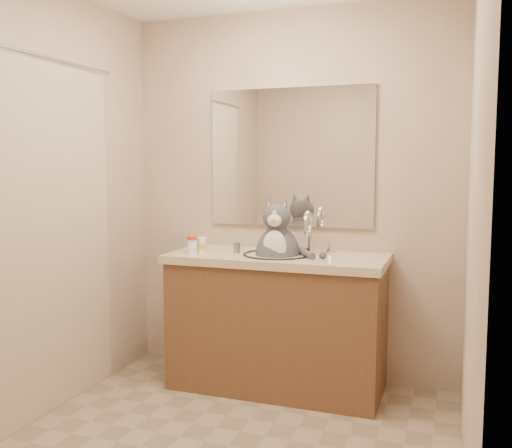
% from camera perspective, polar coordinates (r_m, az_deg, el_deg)
% --- Properties ---
extents(room, '(2.22, 2.52, 2.42)m').
position_cam_1_polar(room, '(2.60, -4.17, 1.46)').
color(room, gray).
rests_on(room, ground).
extents(vanity, '(1.34, 0.59, 1.12)m').
position_cam_1_polar(vanity, '(3.62, 2.15, -9.43)').
color(vanity, brown).
rests_on(vanity, ground).
extents(mirror, '(1.10, 0.02, 0.90)m').
position_cam_1_polar(mirror, '(3.75, 3.44, 6.65)').
color(mirror, white).
rests_on(mirror, room).
extents(shower_curtain, '(0.02, 1.30, 1.93)m').
position_cam_1_polar(shower_curtain, '(3.26, -20.59, -0.99)').
color(shower_curtain, beige).
rests_on(shower_curtain, ground).
extents(cat, '(0.43, 0.34, 0.56)m').
position_cam_1_polar(cat, '(3.52, 2.18, -2.74)').
color(cat, '#4D4D52').
rests_on(cat, vanity).
extents(pill_bottle_redcap, '(0.07, 0.07, 0.11)m').
position_cam_1_polar(pill_bottle_redcap, '(3.61, -6.40, -2.03)').
color(pill_bottle_redcap, white).
rests_on(pill_bottle_redcap, vanity).
extents(pill_bottle_orange, '(0.07, 0.07, 0.09)m').
position_cam_1_polar(pill_bottle_orange, '(3.64, -5.44, -2.10)').
color(pill_bottle_orange, white).
rests_on(pill_bottle_orange, vanity).
extents(grey_canister, '(0.05, 0.05, 0.07)m').
position_cam_1_polar(grey_canister, '(3.59, -1.93, -2.38)').
color(grey_canister, slate).
rests_on(grey_canister, vanity).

